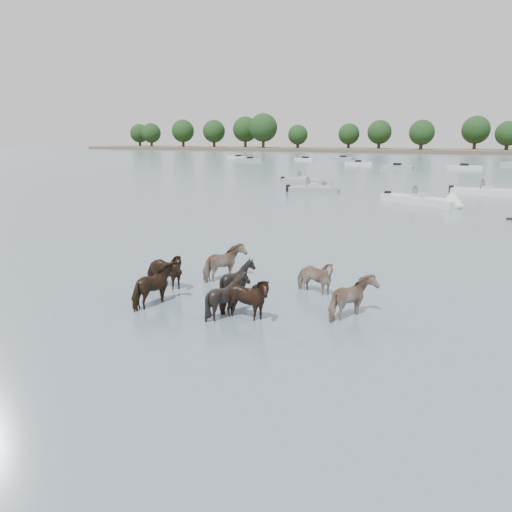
% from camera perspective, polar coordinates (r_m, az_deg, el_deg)
% --- Properties ---
extents(ground, '(400.00, 400.00, 0.00)m').
position_cam_1_polar(ground, '(13.02, 4.50, -6.86)').
color(ground, slate).
rests_on(ground, ground).
extents(shoreline, '(160.00, 30.00, 1.00)m').
position_cam_1_polar(shoreline, '(177.79, 3.59, 12.10)').
color(shoreline, '#4C4233').
rests_on(shoreline, ground).
extents(pony_herd, '(7.20, 4.55, 1.28)m').
position_cam_1_polar(pony_herd, '(14.00, -2.36, -3.24)').
color(pony_herd, black).
rests_on(pony_herd, ground).
extents(motorboat_a, '(4.71, 3.60, 1.92)m').
position_cam_1_polar(motorboat_a, '(42.62, 7.38, 7.55)').
color(motorboat_a, gray).
rests_on(motorboat_a, ground).
extents(motorboat_b, '(6.29, 4.19, 1.92)m').
position_cam_1_polar(motorboat_b, '(36.18, 19.29, 5.88)').
color(motorboat_b, silver).
rests_on(motorboat_b, ground).
extents(motorboat_c, '(6.11, 1.79, 1.92)m').
position_cam_1_polar(motorboat_c, '(44.41, 25.95, 6.55)').
color(motorboat_c, silver).
rests_on(motorboat_c, ground).
extents(motorboat_f, '(4.83, 2.61, 1.92)m').
position_cam_1_polar(motorboat_f, '(50.43, 6.18, 8.48)').
color(motorboat_f, gray).
rests_on(motorboat_f, ground).
extents(distant_flotilla, '(104.73, 27.68, 0.93)m').
position_cam_1_polar(distant_flotilla, '(87.11, 25.60, 9.33)').
color(distant_flotilla, silver).
rests_on(distant_flotilla, ground).
extents(treeline, '(144.17, 21.53, 12.52)m').
position_cam_1_polar(treeline, '(178.19, 2.43, 14.07)').
color(treeline, '#382619').
rests_on(treeline, ground).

